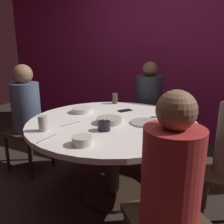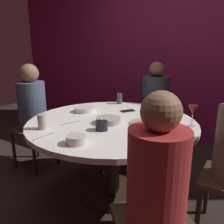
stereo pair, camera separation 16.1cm
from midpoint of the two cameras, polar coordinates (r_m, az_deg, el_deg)
name	(u,v)px [view 2 (the right image)]	position (r m, az deg, el deg)	size (l,w,h in m)	color
ground_plane	(112,193)	(2.40, 2.03, -18.96)	(8.00, 8.00, 0.00)	#2D231E
back_wall	(177,51)	(3.63, 16.63, 13.98)	(6.00, 0.10, 2.60)	maroon
dining_table	(112,135)	(2.12, 2.19, -5.54)	(1.47, 1.47, 0.73)	white
seated_diner_left	(32,106)	(2.71, -17.15, 1.46)	(0.40, 0.40, 1.18)	#3F2D1E
seated_diner_back	(155,99)	(2.98, 11.92, 3.00)	(0.40, 0.40, 1.19)	#3F2D1E
seated_diner_front_right	(157,179)	(1.25, 14.64, -15.53)	(0.57, 0.57, 1.17)	#3F2D1E
candle_holder	(102,126)	(1.83, -0.01, -3.32)	(0.10, 0.10, 0.09)	black
wine_glass	(193,111)	(2.03, 21.14, 0.20)	(0.08, 0.08, 0.18)	silver
dinner_plate	(145,123)	(2.01, 10.28, -2.74)	(0.26, 0.26, 0.01)	#B2ADA3
cell_phone	(128,111)	(2.39, 5.74, 0.27)	(0.07, 0.14, 0.01)	black
bowl_serving_large	(108,120)	(2.01, 1.44, -2.04)	(0.21, 0.21, 0.05)	#B2ADA3
bowl_salad_center	(84,109)	(2.36, -4.75, 0.59)	(0.20, 0.20, 0.05)	silver
bowl_small_white	(178,132)	(1.84, 18.12, -4.55)	(0.16, 0.16, 0.05)	silver
bowl_sauce_side	(76,140)	(1.59, -5.82, -6.69)	(0.13, 0.13, 0.06)	beige
cup_near_candle	(120,99)	(2.69, 3.55, 3.24)	(0.06, 0.06, 0.12)	#4C4742
cup_by_left_diner	(165,113)	(2.21, 14.85, -0.36)	(0.07, 0.07, 0.09)	silver
cup_by_right_diner	(42,122)	(1.91, -14.21, -2.31)	(0.07, 0.07, 0.12)	#B2ADA3
fork_near_plate	(71,123)	(2.02, -7.71, -2.68)	(0.02, 0.18, 0.01)	#B7B7BC
knife_near_plate	(44,137)	(1.76, -13.52, -5.81)	(0.02, 0.18, 0.01)	#B7B7BC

